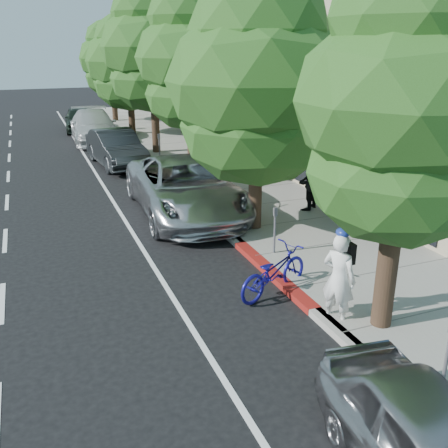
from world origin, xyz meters
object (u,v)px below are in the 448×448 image
dark_suv_far (80,119)px  cyclist (339,279)px  street_tree_0 (407,107)px  bicycle (274,272)px  pedestrian (307,182)px  street_tree_4 (128,62)px  street_tree_5 (111,60)px  dark_sedan (116,148)px  street_tree_1 (258,85)px  street_tree_3 (152,49)px  silver_suv (185,188)px  street_tree_2 (190,60)px  white_pickup (94,126)px

dark_suv_far → cyclist: bearing=-80.9°
street_tree_0 → bicycle: (-1.30, 2.17, -3.84)m
pedestrian → bicycle: bearing=18.7°
street_tree_4 → street_tree_5: street_tree_4 is taller
dark_sedan → pedestrian: 10.47m
bicycle → pedestrian: 6.01m
street_tree_0 → street_tree_1: (-0.00, 6.00, -0.05)m
street_tree_3 → dark_sedan: size_ratio=1.65×
street_tree_0 → street_tree_4: bearing=90.0°
dark_suv_far → street_tree_5: bearing=50.8°
street_tree_1 → street_tree_4: bearing=90.0°
street_tree_1 → bicycle: bearing=-108.8°
dark_suv_far → street_tree_1: bearing=-78.0°
street_tree_3 → silver_suv: street_tree_3 is taller
street_tree_2 → pedestrian: bearing=-65.3°
street_tree_3 → street_tree_4: 6.05m
street_tree_2 → bicycle: bearing=-97.5°
bicycle → cyclist: bearing=-179.7°
bicycle → dark_suv_far: (-1.51, 24.89, 0.21)m
street_tree_2 → cyclist: 12.04m
dark_sedan → street_tree_2: bearing=-67.2°
street_tree_4 → dark_suv_far: (-2.81, 3.06, -3.57)m
street_tree_4 → pedestrian: (2.33, -17.07, -3.26)m
dark_sedan → street_tree_0: bearing=-87.5°
street_tree_5 → dark_sedan: (-2.33, -13.70, -3.51)m
street_tree_1 → white_pickup: size_ratio=1.20×
silver_suv → street_tree_5: bearing=88.5°
dark_sedan → pedestrian: size_ratio=2.68×
dark_suv_far → pedestrian: pedestrian is taller
bicycle → street_tree_2: bearing=-29.7°
street_tree_0 → silver_suv: 9.15m
street_tree_0 → street_tree_1: 6.00m
street_tree_0 → cyclist: (-0.65, 0.61, -3.42)m
street_tree_4 → street_tree_1: bearing=-90.0°
street_tree_5 → cyclist: size_ratio=3.62×
street_tree_4 → silver_suv: bearing=-95.3°
street_tree_3 → cyclist: size_ratio=4.25×
silver_suv → dark_sedan: size_ratio=1.33×
street_tree_5 → dark_suv_far: (-2.81, -2.94, -3.57)m
street_tree_3 → cyclist: (-0.65, -17.39, -4.17)m
street_tree_2 → bicycle: size_ratio=3.60×
street_tree_4 → white_pickup: size_ratio=1.19×
street_tree_5 → silver_suv: bearing=-93.9°
dark_suv_far → street_tree_0: bearing=-79.6°
white_pickup → pedestrian: 16.76m
street_tree_1 → street_tree_5: 24.00m
white_pickup → pedestrian: size_ratio=3.24×
street_tree_2 → dark_sedan: street_tree_2 is taller
cyclist → silver_suv: bearing=-22.6°
street_tree_4 → silver_suv: 16.09m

